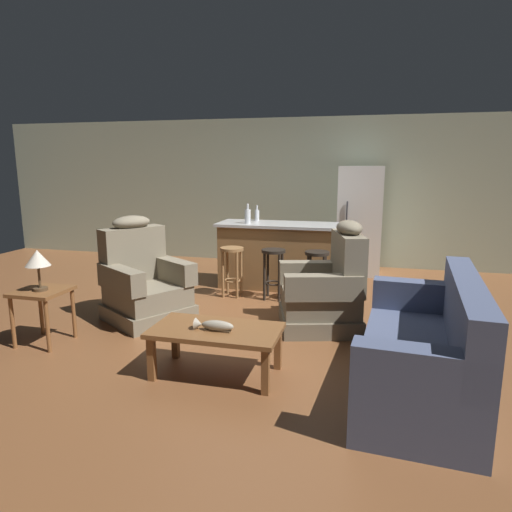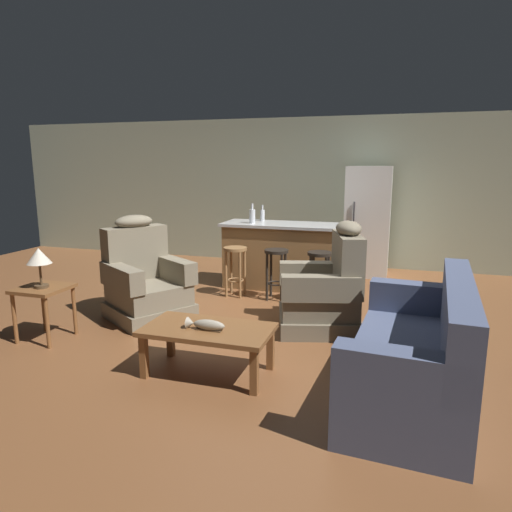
% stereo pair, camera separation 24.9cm
% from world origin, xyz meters
% --- Properties ---
extents(ground_plane, '(12.00, 12.00, 0.00)m').
position_xyz_m(ground_plane, '(0.00, 0.00, 0.00)').
color(ground_plane, brown).
extents(back_wall, '(12.00, 0.05, 2.60)m').
position_xyz_m(back_wall, '(0.00, 3.12, 1.30)').
color(back_wall, '#9EA88E').
rests_on(back_wall, ground_plane).
extents(coffee_table, '(1.10, 0.60, 0.42)m').
position_xyz_m(coffee_table, '(0.05, -1.61, 0.36)').
color(coffee_table, brown).
rests_on(coffee_table, ground_plane).
extents(fish_figurine, '(0.34, 0.10, 0.10)m').
position_xyz_m(fish_figurine, '(0.05, -1.67, 0.46)').
color(fish_figurine, '#4C3823').
rests_on(fish_figurine, coffee_table).
extents(couch, '(0.98, 1.96, 0.94)m').
position_xyz_m(couch, '(1.76, -1.50, 0.34)').
color(couch, '#4C5675').
rests_on(couch, ground_plane).
extents(recliner_near_lamp, '(1.16, 1.16, 1.20)m').
position_xyz_m(recliner_near_lamp, '(-1.26, -0.42, 0.42)').
color(recliner_near_lamp, '#756B56').
rests_on(recliner_near_lamp, ground_plane).
extents(recliner_near_island, '(1.03, 1.03, 1.20)m').
position_xyz_m(recliner_near_island, '(0.85, -0.20, 0.42)').
color(recliner_near_island, '#756B56').
rests_on(recliner_near_island, ground_plane).
extents(end_table, '(0.48, 0.48, 0.56)m').
position_xyz_m(end_table, '(-1.88, -1.37, 0.46)').
color(end_table, brown).
rests_on(end_table, ground_plane).
extents(table_lamp, '(0.24, 0.24, 0.41)m').
position_xyz_m(table_lamp, '(-1.86, -1.40, 0.87)').
color(table_lamp, '#4C3823').
rests_on(table_lamp, end_table).
extents(kitchen_island, '(1.80, 0.70, 0.95)m').
position_xyz_m(kitchen_island, '(0.00, 1.35, 0.48)').
color(kitchen_island, olive).
rests_on(kitchen_island, ground_plane).
extents(bar_stool_left, '(0.32, 0.32, 0.68)m').
position_xyz_m(bar_stool_left, '(-0.53, 0.72, 0.47)').
color(bar_stool_left, olive).
rests_on(bar_stool_left, ground_plane).
extents(bar_stool_middle, '(0.32, 0.32, 0.68)m').
position_xyz_m(bar_stool_middle, '(0.05, 0.72, 0.47)').
color(bar_stool_middle, black).
rests_on(bar_stool_middle, ground_plane).
extents(bar_stool_right, '(0.32, 0.32, 0.68)m').
position_xyz_m(bar_stool_right, '(0.62, 0.72, 0.47)').
color(bar_stool_right, black).
rests_on(bar_stool_right, ground_plane).
extents(refrigerator, '(0.70, 0.69, 1.76)m').
position_xyz_m(refrigerator, '(1.10, 2.55, 0.88)').
color(refrigerator, white).
rests_on(refrigerator, ground_plane).
extents(bottle_tall_green, '(0.09, 0.09, 0.29)m').
position_xyz_m(bottle_tall_green, '(-0.45, 1.23, 1.06)').
color(bottle_tall_green, silver).
rests_on(bottle_tall_green, kitchen_island).
extents(bottle_short_amber, '(0.07, 0.07, 0.23)m').
position_xyz_m(bottle_short_amber, '(-0.40, 1.58, 1.04)').
color(bottle_short_amber, silver).
rests_on(bottle_short_amber, kitchen_island).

